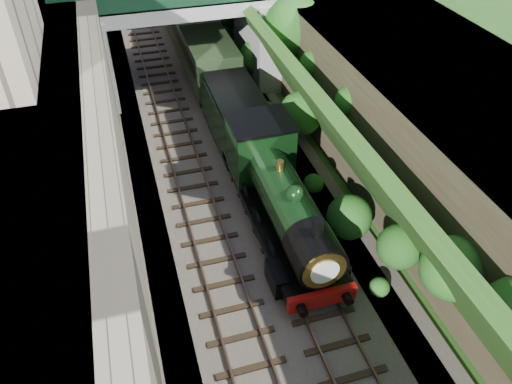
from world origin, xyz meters
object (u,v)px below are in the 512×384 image
locomotive (280,197)px  tree (295,28)px  tender (237,119)px  road_bridge (199,22)px

locomotive → tree: bearing=67.5°
tree → tender: size_ratio=1.10×
tree → tender: (-4.71, -4.02, -3.03)m
locomotive → tender: (-0.00, 7.36, -0.27)m
locomotive → tender: size_ratio=1.70×
tree → locomotive: (-4.71, -11.38, -2.75)m
tender → locomotive: bearing=-90.0°
road_bridge → tender: road_bridge is taller
road_bridge → tender: (0.26, -8.11, -2.46)m
road_bridge → locomotive: road_bridge is taller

